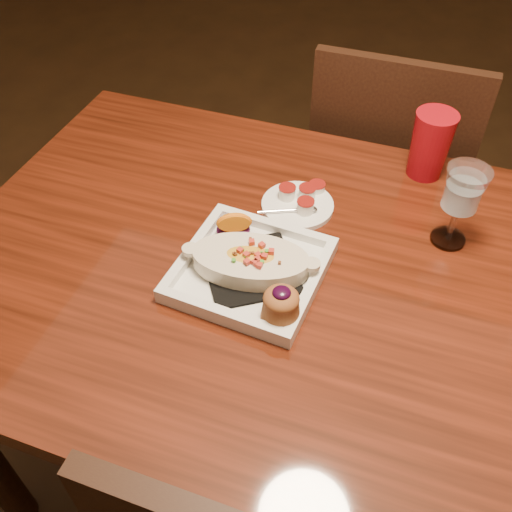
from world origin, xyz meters
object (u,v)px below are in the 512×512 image
(chair_far, at_px, (385,183))
(red_tumbler, at_px, (430,145))
(plate, at_px, (253,269))
(table, at_px, (337,316))
(goblet, at_px, (463,193))
(saucer, at_px, (297,203))

(chair_far, xyz_separation_m, red_tumbler, (0.09, -0.26, 0.32))
(red_tumbler, bearing_deg, plate, -120.29)
(chair_far, bearing_deg, red_tumbler, 109.76)
(table, distance_m, goblet, 0.32)
(chair_far, xyz_separation_m, goblet, (0.17, -0.45, 0.36))
(goblet, distance_m, red_tumbler, 0.22)
(plate, relative_size, red_tumbler, 1.83)
(table, relative_size, saucer, 10.16)
(plate, height_order, saucer, plate)
(plate, bearing_deg, table, 20.54)
(table, distance_m, chair_far, 0.65)
(table, bearing_deg, red_tumbler, 76.20)
(chair_far, bearing_deg, plate, 77.22)
(table, height_order, goblet, goblet)
(chair_far, distance_m, plate, 0.74)
(plate, distance_m, saucer, 0.22)
(saucer, bearing_deg, goblet, 1.02)
(chair_far, bearing_deg, goblet, 110.07)
(plate, bearing_deg, chair_far, 81.27)
(table, xyz_separation_m, goblet, (0.17, 0.18, 0.21))
(table, xyz_separation_m, red_tumbler, (0.09, 0.37, 0.17))
(chair_far, height_order, red_tumbler, chair_far)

